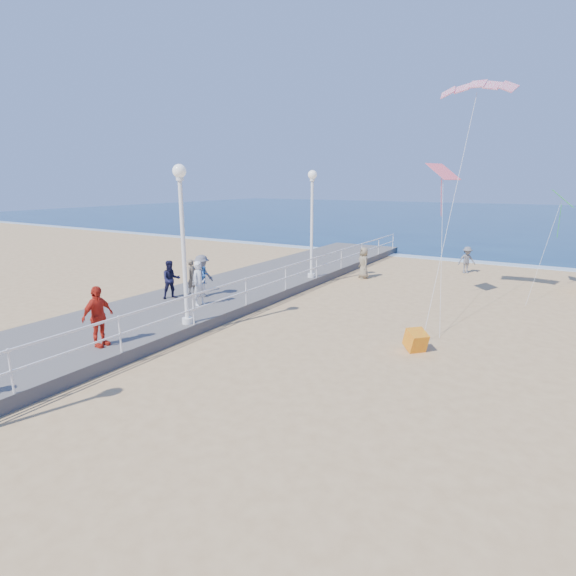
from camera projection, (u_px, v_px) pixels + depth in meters
The scene contains 19 objects.
ground at pixel (326, 366), 12.89m from camera, with size 160.00×160.00×0.00m, color tan.
ocean at pixel (521, 217), 66.99m from camera, with size 160.00×90.00×0.05m, color #0D2B4E.
surf_line at pixel (463, 261), 29.95m from camera, with size 160.00×1.20×0.04m, color white.
boardwalk at pixel (145, 319), 16.63m from camera, with size 5.00×44.00×0.40m, color slate.
railing at pixel (193, 301), 15.15m from camera, with size 0.05×42.00×0.55m.
lamp_post_mid at pixel (182, 229), 14.75m from camera, with size 0.44×0.44×5.32m.
lamp_post_far at pixel (312, 213), 22.24m from camera, with size 0.44×0.44×5.32m.
woman_holding_toddler at pixel (200, 283), 17.60m from camera, with size 0.64×0.42×1.76m, color silver.
toddler_held at pixel (205, 275), 17.58m from camera, with size 0.34×0.27×0.70m, color #2E62AC.
spectator_2 at pixel (202, 276), 18.94m from camera, with size 1.15×0.66×1.79m, color slate.
spectator_3 at pixel (98, 317), 13.15m from camera, with size 1.07×0.45×1.83m, color red.
spectator_6 at pixel (192, 277), 19.47m from camera, with size 0.55×0.36×1.51m, color #7C6C55.
spectator_7 at pixel (171, 280), 18.66m from camera, with size 0.78×0.61×1.60m, color #171732.
beach_walker_a at pixel (467, 260), 25.86m from camera, with size 1.00×0.57×1.55m, color slate.
beach_walker_c at pixel (364, 263), 24.48m from camera, with size 0.84×0.54×1.71m, color #817359.
box_kite at pixel (416, 342), 13.96m from camera, with size 0.55×0.55×0.60m, color #DF4B0D.
kite_parafoil at pixel (478, 84), 17.18m from camera, with size 2.82×0.90×0.30m, color #CD184A, non-canonical shape.
kite_diamond_pink at pixel (443, 172), 18.19m from camera, with size 1.15×1.15×0.02m, color #FF5D6F.
kite_diamond_green at pixel (562, 198), 20.77m from camera, with size 1.19×1.19×0.02m, color green.
Camera 1 is at (5.29, -10.86, 5.16)m, focal length 28.00 mm.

